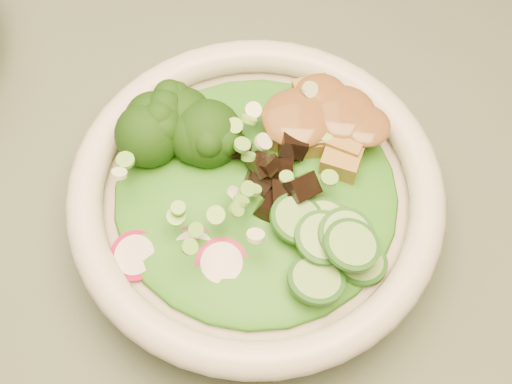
{
  "coord_description": "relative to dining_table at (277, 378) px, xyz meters",
  "views": [
    {
      "loc": [
        -0.01,
        -0.14,
        1.25
      ],
      "look_at": [
        -0.02,
        0.09,
        0.81
      ],
      "focal_mm": 50.0,
      "sensor_mm": 36.0,
      "label": 1
    }
  ],
  "objects": [
    {
      "name": "lettuce_bed",
      "position": [
        -0.02,
        0.09,
        0.17
      ],
      "size": [
        0.2,
        0.2,
        0.02
      ],
      "primitive_type": "ellipsoid",
      "color": "#206C16",
      "rests_on": "salad_bowl"
    },
    {
      "name": "scallion_garnish",
      "position": [
        -0.02,
        0.09,
        0.2
      ],
      "size": [
        0.19,
        0.19,
        0.02
      ],
      "primitive_type": null,
      "color": "#67AE3D",
      "rests_on": "salad_bowl"
    },
    {
      "name": "radish_slices",
      "position": [
        -0.06,
        0.04,
        0.18
      ],
      "size": [
        0.11,
        0.06,
        0.02
      ],
      "primitive_type": null,
      "rotation": [
        0.0,
        0.0,
        -0.22
      ],
      "color": "maroon",
      "rests_on": "salad_bowl"
    },
    {
      "name": "dining_table",
      "position": [
        0.0,
        0.0,
        0.0
      ],
      "size": [
        1.2,
        0.8,
        0.75
      ],
      "color": "black",
      "rests_on": "ground"
    },
    {
      "name": "cucumber_slices",
      "position": [
        0.03,
        0.05,
        0.18
      ],
      "size": [
        0.08,
        0.08,
        0.04
      ],
      "primitive_type": null,
      "rotation": [
        0.0,
        0.0,
        -0.22
      ],
      "color": "#7FAB5F",
      "rests_on": "salad_bowl"
    },
    {
      "name": "tofu_cubes",
      "position": [
        0.02,
        0.13,
        0.18
      ],
      "size": [
        0.1,
        0.08,
        0.04
      ],
      "primitive_type": null,
      "rotation": [
        0.0,
        0.0,
        -0.22
      ],
      "color": "olive",
      "rests_on": "salad_bowl"
    },
    {
      "name": "broccoli_florets",
      "position": [
        -0.07,
        0.12,
        0.19
      ],
      "size": [
        0.09,
        0.08,
        0.04
      ],
      "primitive_type": null,
      "rotation": [
        0.0,
        0.0,
        -0.22
      ],
      "color": "black",
      "rests_on": "salad_bowl"
    },
    {
      "name": "salad_bowl",
      "position": [
        -0.02,
        0.09,
        0.15
      ],
      "size": [
        0.26,
        0.26,
        0.07
      ],
      "rotation": [
        0.0,
        0.0,
        -0.22
      ],
      "color": "silver",
      "rests_on": "dining_table"
    },
    {
      "name": "mushroom_heap",
      "position": [
        -0.02,
        0.1,
        0.19
      ],
      "size": [
        0.08,
        0.08,
        0.04
      ],
      "primitive_type": null,
      "rotation": [
        0.0,
        0.0,
        -0.22
      ],
      "color": "black",
      "rests_on": "salad_bowl"
    },
    {
      "name": "peanut_sauce",
      "position": [
        0.02,
        0.13,
        0.2
      ],
      "size": [
        0.07,
        0.05,
        0.02
      ],
      "primitive_type": "ellipsoid",
      "color": "brown",
      "rests_on": "tofu_cubes"
    }
  ]
}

